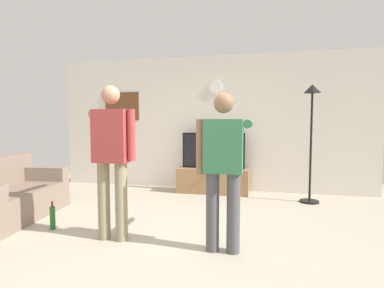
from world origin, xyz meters
TOP-DOWN VIEW (x-y plane):
  - ground_plane at (0.00, 0.00)m, footprint 8.40×8.40m
  - back_wall at (0.00, 2.95)m, footprint 6.40×0.10m
  - tv_stand at (0.14, 2.60)m, footprint 1.38×0.45m
  - television at (0.14, 2.65)m, footprint 1.21×0.07m
  - wall_clock at (0.14, 2.89)m, footprint 0.25×0.03m
  - framed_picture at (-1.88, 2.90)m, footprint 0.76×0.04m
  - floor_lamp at (1.87, 2.27)m, footprint 0.32×0.32m
  - person_standing_nearer_lamp at (-0.64, 0.01)m, footprint 0.58×0.78m
  - person_standing_nearer_couch at (0.66, -0.04)m, footprint 0.58×0.78m
  - side_couch at (-2.45, 0.37)m, footprint 1.04×1.71m
  - beverage_bottle at (-1.55, 0.14)m, footprint 0.07×0.07m

SIDE VIEW (x-z plane):
  - ground_plane at x=0.00m, z-range 0.00..0.00m
  - beverage_bottle at x=-1.55m, z-range -0.03..0.34m
  - tv_stand at x=0.14m, z-range 0.00..0.48m
  - side_couch at x=-2.45m, z-range -0.12..0.75m
  - television at x=0.14m, z-range 0.48..1.17m
  - person_standing_nearer_couch at x=0.66m, z-range 0.11..1.78m
  - person_standing_nearer_lamp at x=-0.64m, z-range 0.12..1.91m
  - back_wall at x=0.00m, z-range 0.00..2.70m
  - floor_lamp at x=1.87m, z-range 0.43..2.44m
  - framed_picture at x=-1.88m, z-range 1.42..2.01m
  - wall_clock at x=0.14m, z-range 1.95..2.20m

